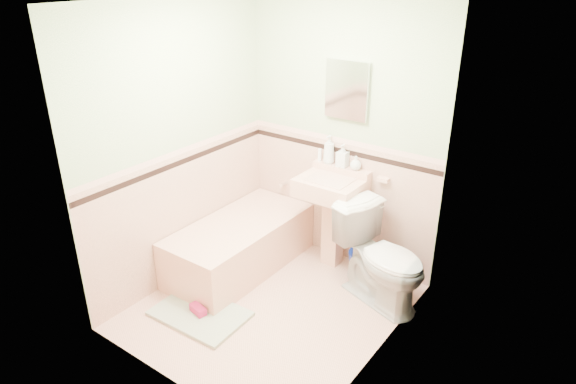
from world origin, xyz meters
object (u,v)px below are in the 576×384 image
Objects in this scene: soap_bottle_mid at (343,156)px; bucket at (363,265)px; shoe at (198,309)px; soap_bottle_right at (356,163)px; medicine_cabinet at (347,90)px; toilet at (383,258)px; bathtub at (240,246)px; soap_bottle_left at (329,149)px; sink at (330,223)px.

bucket is at bearing -26.64° from soap_bottle_mid.
soap_bottle_right is at bearing 80.72° from shoe.
medicine_cabinet is at bearing 85.92° from shoe.
bucket is (-0.29, 0.21, -0.29)m from toilet.
medicine_cabinet reaches higher than bathtub.
medicine_cabinet reaches higher than shoe.
shoe is at bearing -102.15° from soap_bottle_left.
shoe is (-0.47, -1.51, -1.03)m from soap_bottle_mid.
soap_bottle_left reaches higher than bathtub.
soap_bottle_mid reaches higher than shoe.
medicine_cabinet is 0.66m from soap_bottle_right.
bathtub is 5.45× the size of bucket.
bathtub is 2.89× the size of medicine_cabinet.
soap_bottle_mid is at bearing 77.24° from toilet.
soap_bottle_mid is 1.89m from shoe.
sink is at bearing -90.00° from medicine_cabinet.
bathtub is 1.40m from toilet.
soap_bottle_mid is at bearing 46.04° from bathtub.
bathtub is at bearing -139.28° from soap_bottle_right.
soap_bottle_right is at bearing 141.27° from bucket.
soap_bottle_mid is at bearing 153.36° from bucket.
bucket is 1.57m from shoe.
medicine_cabinet reaches higher than toilet.
medicine_cabinet is 1.90× the size of soap_bottle_left.
bucket is at bearing 71.95° from toilet.
medicine_cabinet is 0.60m from soap_bottle_left.
medicine_cabinet reaches higher than soap_bottle_left.
bathtub is 0.84m from shoe.
toilet is (0.52, -0.40, -0.62)m from soap_bottle_right.
sink is 3.39× the size of soap_bottle_left.
medicine_cabinet is at bearing 98.97° from soap_bottle_mid.
soap_bottle_left is 2.07× the size of soap_bottle_right.
medicine_cabinet is 3.94× the size of soap_bottle_right.
sink is 3.35× the size of bucket.
toilet is at bearing -36.46° from bucket.
toilet is 0.46m from bucket.
toilet is (0.81, -0.40, -0.69)m from soap_bottle_left.
soap_bottle_left reaches higher than soap_bottle_mid.
toilet is 5.33× the size of shoe.
toilet reaches higher than bucket.
shoe is (-1.14, -1.11, -0.37)m from toilet.
medicine_cabinet is at bearing 150.12° from bucket.
bucket is (0.38, -0.22, -1.56)m from medicine_cabinet.
bucket is at bearing 26.26° from bathtub.
medicine_cabinet is (0.68, 0.74, 1.47)m from bathtub.
medicine_cabinet reaches higher than bucket.
soap_bottle_right is at bearing 0.00° from soap_bottle_left.
medicine_cabinet is 1.88× the size of bucket.
soap_bottle_right is 0.91m from toilet.
toilet is 3.12× the size of bucket.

